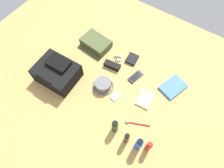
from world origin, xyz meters
TOP-DOWN VIEW (x-y plane):
  - ground_plane at (0.00, 0.00)m, footprint 2.64×2.02m
  - backpack at (0.42, 0.17)m, footprint 0.34×0.28m
  - toiletry_pouch at (0.36, -0.27)m, footprint 0.27×0.23m
  - bucket_hat at (0.06, 0.04)m, footprint 0.17×0.17m
  - sunscreen_spray at (-0.48, 0.27)m, footprint 0.04×0.04m
  - deodorant_spray at (-0.41, 0.30)m, footprint 0.05×0.05m
  - cologne_bottle at (-0.32, 0.30)m, footprint 0.04×0.04m
  - shampoo_bottle at (-0.21, 0.28)m, footprint 0.05×0.05m
  - paperback_novel at (-0.42, -0.27)m, footprint 0.20×0.24m
  - cell_phone at (-0.11, -0.18)m, footprint 0.09×0.14m
  - media_player at (-0.07, 0.06)m, footprint 0.07×0.09m
  - wristwatch at (0.11, -0.26)m, footprint 0.07×0.06m
  - toothbrush at (-0.32, 0.16)m, footprint 0.17×0.08m
  - wallet at (-0.00, -0.32)m, footprint 0.10×0.12m
  - notepad at (-0.28, -0.05)m, footprint 0.12×0.16m
  - sunglasses_case at (0.11, -0.16)m, footprint 0.15×0.07m

SIDE VIEW (x-z plane):
  - ground_plane at x=0.00m, z-range -0.02..0.00m
  - media_player at x=-0.07m, z-range 0.00..0.01m
  - wristwatch at x=0.11m, z-range 0.00..0.01m
  - cell_phone at x=-0.11m, z-range 0.00..0.01m
  - toothbrush at x=-0.32m, z-range 0.00..0.02m
  - notepad at x=-0.28m, z-range 0.00..0.02m
  - paperback_novel at x=-0.42m, z-range 0.00..0.02m
  - wallet at x=0.00m, z-range 0.00..0.02m
  - sunglasses_case at x=0.11m, z-range 0.00..0.04m
  - bucket_hat at x=0.06m, z-range 0.00..0.06m
  - toiletry_pouch at x=0.36m, z-range 0.00..0.07m
  - sunscreen_spray at x=-0.48m, z-range 0.00..0.14m
  - cologne_bottle at x=-0.32m, z-range 0.00..0.14m
  - shampoo_bottle at x=-0.21m, z-range 0.00..0.15m
  - backpack at x=0.42m, z-range -0.01..0.16m
  - deodorant_spray at x=-0.41m, z-range 0.00..0.16m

